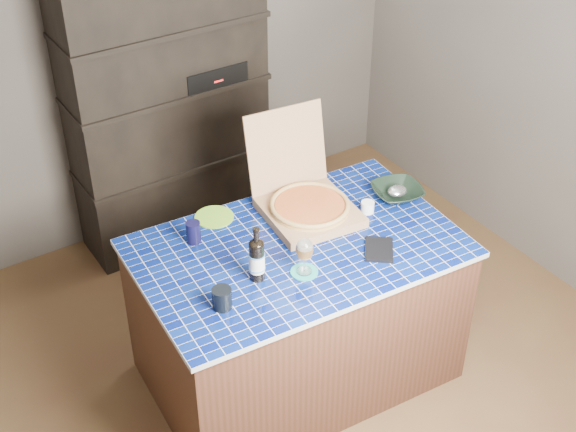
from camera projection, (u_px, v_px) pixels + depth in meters
room at (310, 174)px, 3.63m from camera, size 3.50×3.50×3.50m
shelving_unit at (168, 109)px, 4.88m from camera, size 1.20×0.41×1.80m
kitchen_island at (297, 311)px, 4.10m from camera, size 1.61×1.08×0.85m
pizza_box at (307, 203)px, 4.04m from camera, size 0.49×0.57×0.48m
mead_bottle at (257, 259)px, 3.60m from camera, size 0.08×0.08×0.28m
teal_trivet at (304, 272)px, 3.69m from camera, size 0.13×0.13×0.01m
wine_glass at (305, 250)px, 3.62m from camera, size 0.08×0.08×0.18m
tumbler at (222, 298)px, 3.47m from camera, size 0.09×0.09×0.10m
dvd_case at (379, 249)px, 3.82m from camera, size 0.22×0.23×0.01m
bowl at (397, 192)px, 4.18m from camera, size 0.31×0.31×0.06m
foil_contents at (397, 191)px, 4.17m from camera, size 0.11×0.09×0.05m
white_jar at (368, 207)px, 4.07m from camera, size 0.07×0.07×0.06m
navy_cup at (193, 232)px, 3.85m from camera, size 0.07×0.07×0.11m
green_trivet at (214, 217)px, 4.05m from camera, size 0.20×0.20×0.01m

